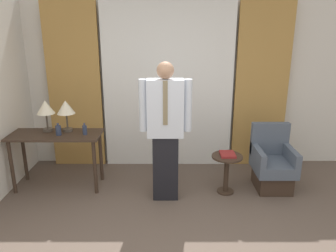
{
  "coord_description": "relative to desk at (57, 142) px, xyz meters",
  "views": [
    {
      "loc": [
        0.0,
        -2.45,
        2.23
      ],
      "look_at": [
        -0.01,
        1.33,
        1.05
      ],
      "focal_mm": 35.0,
      "sensor_mm": 36.0,
      "label": 1
    }
  ],
  "objects": [
    {
      "name": "bottle_near_edge",
      "position": [
        0.42,
        -0.03,
        0.19
      ],
      "size": [
        0.06,
        0.06,
        0.16
      ],
      "color": "#2D3851",
      "rests_on": "desk"
    },
    {
      "name": "armchair",
      "position": [
        3.02,
        -0.02,
        -0.34
      ],
      "size": [
        0.53,
        0.61,
        0.89
      ],
      "color": "#38281E",
      "rests_on": "ground_plane"
    },
    {
      "name": "curtain_drape_right",
      "position": [
        3.01,
        0.81,
        0.62
      ],
      "size": [
        0.82,
        0.06,
        2.58
      ],
      "color": "#B28442",
      "rests_on": "ground_plane"
    },
    {
      "name": "table_lamp_right",
      "position": [
        0.14,
        0.12,
        0.45
      ],
      "size": [
        0.24,
        0.24,
        0.44
      ],
      "color": "#4C4238",
      "rests_on": "desk"
    },
    {
      "name": "curtain_drape_left",
      "position": [
        0.09,
        0.81,
        0.62
      ],
      "size": [
        0.82,
        0.06,
        2.58
      ],
      "color": "#B28442",
      "rests_on": "ground_plane"
    },
    {
      "name": "bottle_by_lamp",
      "position": [
        0.07,
        -0.05,
        0.19
      ],
      "size": [
        0.07,
        0.07,
        0.17
      ],
      "color": "#2D3851",
      "rests_on": "desk"
    },
    {
      "name": "person",
      "position": [
        1.52,
        -0.33,
        0.32
      ],
      "size": [
        0.66,
        0.22,
        1.81
      ],
      "color": "black",
      "rests_on": "ground_plane"
    },
    {
      "name": "book",
      "position": [
        2.36,
        -0.17,
        -0.11
      ],
      "size": [
        0.2,
        0.24,
        0.03
      ],
      "color": "maroon",
      "rests_on": "side_table"
    },
    {
      "name": "curtain_sheer_center",
      "position": [
        1.55,
        0.81,
        0.62
      ],
      "size": [
        2.02,
        0.06,
        2.58
      ],
      "color": "white",
      "rests_on": "ground_plane"
    },
    {
      "name": "side_table",
      "position": [
        2.35,
        -0.18,
        -0.3
      ],
      "size": [
        0.42,
        0.42,
        0.54
      ],
      "color": "#38281E",
      "rests_on": "ground_plane"
    },
    {
      "name": "table_lamp_left",
      "position": [
        -0.14,
        0.12,
        0.45
      ],
      "size": [
        0.24,
        0.24,
        0.44
      ],
      "color": "#4C4238",
      "rests_on": "desk"
    },
    {
      "name": "wall_back",
      "position": [
        1.55,
        0.94,
        0.68
      ],
      "size": [
        10.0,
        0.06,
        2.7
      ],
      "color": "silver",
      "rests_on": "ground_plane"
    },
    {
      "name": "desk",
      "position": [
        0.0,
        0.0,
        0.0
      ],
      "size": [
        1.25,
        0.53,
        0.79
      ],
      "color": "#38281E",
      "rests_on": "ground_plane"
    }
  ]
}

